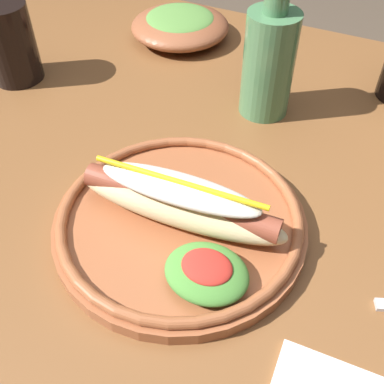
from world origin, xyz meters
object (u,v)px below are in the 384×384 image
(hot_dog_plate, at_px, (181,218))
(glass_bottle, at_px, (269,58))
(side_bowl, at_px, (180,25))
(soda_cup, at_px, (10,43))

(hot_dog_plate, xyz_separation_m, glass_bottle, (0.00, 0.26, 0.06))
(glass_bottle, height_order, side_bowl, glass_bottle)
(hot_dog_plate, height_order, side_bowl, hot_dog_plate)
(soda_cup, height_order, glass_bottle, glass_bottle)
(glass_bottle, distance_m, side_bowl, 0.26)
(soda_cup, distance_m, glass_bottle, 0.39)
(hot_dog_plate, bearing_deg, glass_bottle, 89.41)
(glass_bottle, bearing_deg, hot_dog_plate, -90.59)
(glass_bottle, bearing_deg, soda_cup, -167.07)
(hot_dog_plate, relative_size, glass_bottle, 1.30)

